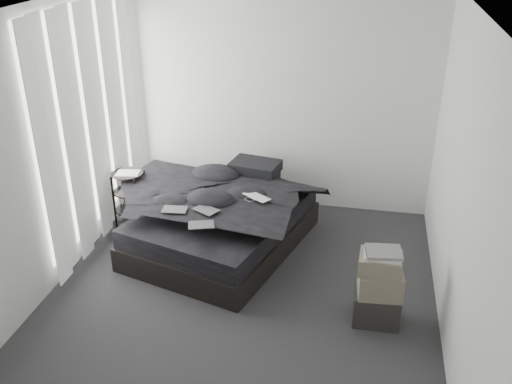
% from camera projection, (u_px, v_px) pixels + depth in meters
% --- Properties ---
extents(floor, '(3.60, 4.20, 0.01)m').
position_uv_depth(floor, '(239.00, 301.00, 5.31)').
color(floor, '#2E2E30').
rests_on(floor, ground).
extents(ceiling, '(3.60, 4.20, 0.01)m').
position_uv_depth(ceiling, '(234.00, 12.00, 4.16)').
color(ceiling, white).
rests_on(ceiling, ground).
extents(wall_back, '(3.60, 0.01, 2.60)m').
position_uv_depth(wall_back, '(278.00, 101.00, 6.58)').
color(wall_back, white).
rests_on(wall_back, ground).
extents(wall_front, '(3.60, 0.01, 2.60)m').
position_uv_depth(wall_front, '(142.00, 341.00, 2.89)').
color(wall_front, white).
rests_on(wall_front, ground).
extents(wall_left, '(0.01, 4.20, 2.60)m').
position_uv_depth(wall_left, '(40.00, 158.00, 5.06)').
color(wall_left, white).
rests_on(wall_left, ground).
extents(wall_right, '(0.01, 4.20, 2.60)m').
position_uv_depth(wall_right, '(463.00, 193.00, 4.41)').
color(wall_right, white).
rests_on(wall_right, ground).
extents(window_left, '(0.02, 2.00, 2.30)m').
position_uv_depth(window_left, '(88.00, 120.00, 5.82)').
color(window_left, white).
rests_on(window_left, wall_left).
extents(curtain_left, '(0.06, 2.12, 2.48)m').
position_uv_depth(curtain_left, '(93.00, 127.00, 5.85)').
color(curtain_left, white).
rests_on(curtain_left, wall_left).
extents(bed, '(1.92, 2.24, 0.26)m').
position_uv_depth(bed, '(223.00, 235.00, 6.15)').
color(bed, black).
rests_on(bed, floor).
extents(mattress, '(1.85, 2.17, 0.20)m').
position_uv_depth(mattress, '(222.00, 216.00, 6.05)').
color(mattress, black).
rests_on(mattress, bed).
extents(duvet, '(1.81, 1.96, 0.22)m').
position_uv_depth(duvet, '(219.00, 200.00, 5.92)').
color(duvet, black).
rests_on(duvet, mattress).
extents(pillow_lower, '(0.66, 0.53, 0.13)m').
position_uv_depth(pillow_lower, '(251.00, 175.00, 6.58)').
color(pillow_lower, black).
rests_on(pillow_lower, mattress).
extents(pillow_upper, '(0.60, 0.46, 0.12)m').
position_uv_depth(pillow_upper, '(255.00, 167.00, 6.49)').
color(pillow_upper, black).
rests_on(pillow_upper, pillow_lower).
extents(laptop, '(0.36, 0.33, 0.02)m').
position_uv_depth(laptop, '(253.00, 192.00, 5.79)').
color(laptop, silver).
rests_on(laptop, duvet).
extents(comic_a, '(0.26, 0.18, 0.01)m').
position_uv_depth(comic_a, '(174.00, 203.00, 5.59)').
color(comic_a, black).
rests_on(comic_a, duvet).
extents(comic_b, '(0.29, 0.25, 0.01)m').
position_uv_depth(comic_b, '(206.00, 203.00, 5.58)').
color(comic_b, black).
rests_on(comic_b, duvet).
extents(comic_c, '(0.28, 0.23, 0.01)m').
position_uv_depth(comic_c, '(201.00, 217.00, 5.31)').
color(comic_c, black).
rests_on(comic_c, duvet).
extents(side_stand, '(0.36, 0.36, 0.65)m').
position_uv_depth(side_stand, '(130.00, 200.00, 6.47)').
color(side_stand, black).
rests_on(side_stand, floor).
extents(papers, '(0.28, 0.22, 0.01)m').
position_uv_depth(papers, '(128.00, 173.00, 6.31)').
color(papers, white).
rests_on(papers, side_stand).
extents(floor_books, '(0.17, 0.22, 0.14)m').
position_uv_depth(floor_books, '(123.00, 250.00, 5.98)').
color(floor_books, black).
rests_on(floor_books, floor).
extents(box_lower, '(0.40, 0.32, 0.29)m').
position_uv_depth(box_lower, '(376.00, 307.00, 5.00)').
color(box_lower, black).
rests_on(box_lower, floor).
extents(box_mid, '(0.40, 0.33, 0.22)m').
position_uv_depth(box_mid, '(380.00, 283.00, 4.88)').
color(box_mid, '#6E6656').
rests_on(box_mid, box_lower).
extents(box_upper, '(0.36, 0.30, 0.16)m').
position_uv_depth(box_upper, '(380.00, 264.00, 4.80)').
color(box_upper, '#6E6656').
rests_on(box_upper, box_mid).
extents(art_book_white, '(0.31, 0.25, 0.03)m').
position_uv_depth(art_book_white, '(382.00, 254.00, 4.76)').
color(art_book_white, silver).
rests_on(art_book_white, box_upper).
extents(art_book_snake, '(0.32, 0.27, 0.03)m').
position_uv_depth(art_book_snake, '(384.00, 252.00, 4.74)').
color(art_book_snake, silver).
rests_on(art_book_snake, art_book_white).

